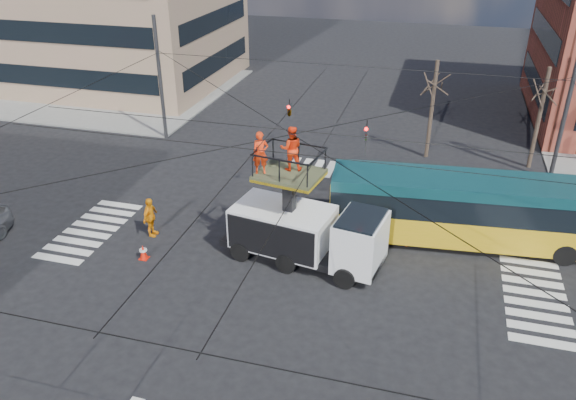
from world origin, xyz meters
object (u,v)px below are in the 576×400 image
at_px(utility_truck, 306,221).
at_px(city_bus, 474,209).
at_px(worker_ground, 150,217).
at_px(traffic_cone, 143,252).
at_px(flagger, 407,229).

height_order(utility_truck, city_bus, utility_truck).
height_order(city_bus, worker_ground, city_bus).
xyz_separation_m(traffic_cone, flagger, (11.03, 4.25, 0.48)).
bearing_deg(city_bus, traffic_cone, -164.76).
height_order(traffic_cone, flagger, flagger).
bearing_deg(flagger, city_bus, 70.53).
bearing_deg(worker_ground, city_bus, -76.53).
xyz_separation_m(utility_truck, traffic_cone, (-6.91, -1.78, -1.65)).
xyz_separation_m(city_bus, flagger, (-2.76, -0.99, -0.91)).
distance_m(utility_truck, worker_ground, 7.57).
relative_size(worker_ground, flagger, 1.18).
xyz_separation_m(utility_truck, flagger, (4.12, 2.47, -1.18)).
bearing_deg(city_bus, utility_truck, -158.88).
height_order(traffic_cone, worker_ground, worker_ground).
bearing_deg(flagger, traffic_cone, -108.22).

